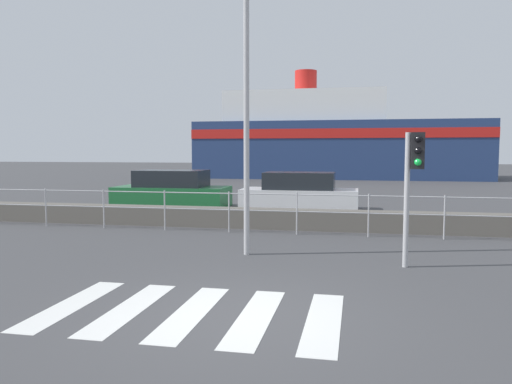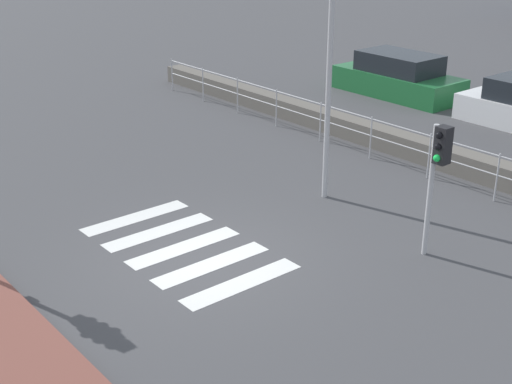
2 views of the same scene
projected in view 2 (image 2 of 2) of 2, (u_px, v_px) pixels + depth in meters
name	position (u px, v px, depth m)	size (l,w,h in m)	color
ground_plane	(204.00, 260.00, 13.24)	(160.00, 160.00, 0.00)	#424244
crosswalk	(184.00, 247.00, 13.71)	(4.05, 2.40, 0.01)	silver
seawall	(450.00, 159.00, 17.55)	(24.54, 0.55, 0.56)	#605B54
harbor_fence	(430.00, 149.00, 16.86)	(22.12, 0.04, 1.11)	#B2B2B5
traffic_light_far	(438.00, 162.00, 12.67)	(0.34, 0.32, 2.55)	#B2B2B5
streetlamp	(325.00, 7.00, 14.35)	(0.32, 1.21, 6.87)	#B2B2B5
parked_car_green	(398.00, 77.00, 24.19)	(4.45, 1.87, 1.44)	#1E6633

